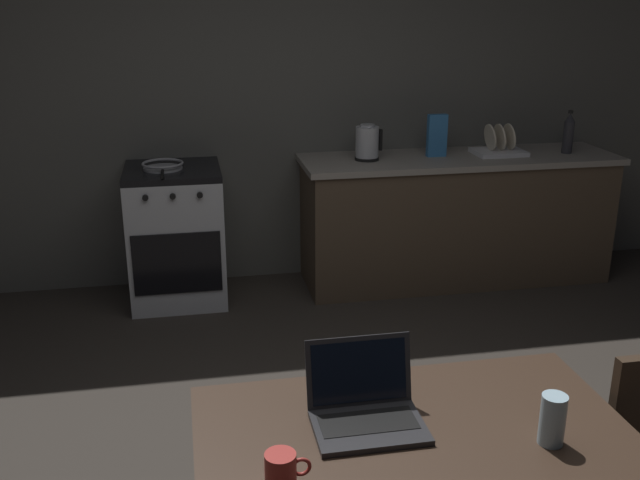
# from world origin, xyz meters

# --- Properties ---
(back_wall) EXTENTS (6.40, 0.10, 2.78)m
(back_wall) POSITION_xyz_m (0.30, 2.53, 1.39)
(back_wall) COLOR #51514C
(back_wall) RESTS_ON ground_plane
(kitchen_counter) EXTENTS (2.16, 0.64, 0.89)m
(kitchen_counter) POSITION_xyz_m (1.29, 2.18, 0.45)
(kitchen_counter) COLOR #4C3D2D
(kitchen_counter) RESTS_ON ground_plane
(stove_oven) EXTENTS (0.60, 0.62, 0.89)m
(stove_oven) POSITION_xyz_m (-0.62, 2.18, 0.44)
(stove_oven) COLOR #B7BABF
(stove_oven) RESTS_ON ground_plane
(dining_table) EXTENTS (1.25, 0.83, 0.75)m
(dining_table) POSITION_xyz_m (0.06, -0.75, 0.68)
(dining_table) COLOR #332319
(dining_table) RESTS_ON ground_plane
(laptop) EXTENTS (0.32, 0.27, 0.22)m
(laptop) POSITION_xyz_m (-0.07, -0.63, 0.80)
(laptop) COLOR #232326
(laptop) RESTS_ON dining_table
(electric_kettle) EXTENTS (0.18, 0.16, 0.24)m
(electric_kettle) POSITION_xyz_m (0.65, 2.18, 1.00)
(electric_kettle) COLOR black
(electric_kettle) RESTS_ON kitchen_counter
(bottle) EXTENTS (0.07, 0.07, 0.29)m
(bottle) POSITION_xyz_m (2.06, 2.13, 1.03)
(bottle) COLOR #2D2D33
(bottle) RESTS_ON kitchen_counter
(frying_pan) EXTENTS (0.26, 0.43, 0.05)m
(frying_pan) POSITION_xyz_m (-0.68, 2.15, 0.91)
(frying_pan) COLOR gray
(frying_pan) RESTS_ON stove_oven
(coffee_mug) EXTENTS (0.12, 0.08, 0.10)m
(coffee_mug) POSITION_xyz_m (-0.35, -0.88, 0.80)
(coffee_mug) COLOR #9E2D28
(coffee_mug) RESTS_ON dining_table
(drinking_glass) EXTENTS (0.07, 0.07, 0.15)m
(drinking_glass) POSITION_xyz_m (0.41, -0.82, 0.83)
(drinking_glass) COLOR #99B7C6
(drinking_glass) RESTS_ON dining_table
(cereal_box) EXTENTS (0.13, 0.05, 0.28)m
(cereal_box) POSITION_xyz_m (1.13, 2.20, 1.03)
(cereal_box) COLOR #3372B2
(cereal_box) RESTS_ON kitchen_counter
(dish_rack) EXTENTS (0.34, 0.26, 0.21)m
(dish_rack) POSITION_xyz_m (1.58, 2.18, 0.93)
(dish_rack) COLOR silver
(dish_rack) RESTS_ON kitchen_counter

